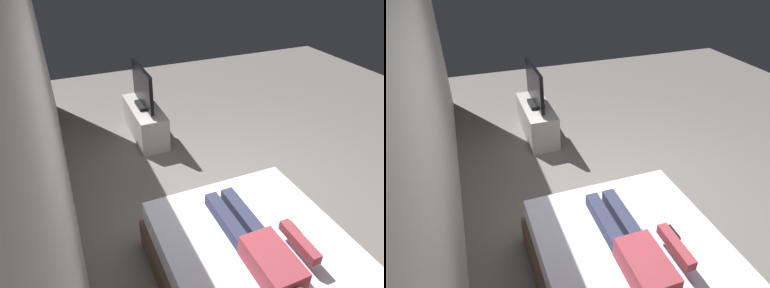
{
  "view_description": "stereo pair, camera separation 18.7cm",
  "coord_description": "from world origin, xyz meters",
  "views": [
    {
      "loc": [
        -2.41,
        1.65,
        2.61
      ],
      "look_at": [
        0.43,
        0.45,
        0.69
      ],
      "focal_mm": 31.35,
      "sensor_mm": 36.0,
      "label": 1
    },
    {
      "loc": [
        -2.48,
        1.47,
        2.61
      ],
      "look_at": [
        0.43,
        0.45,
        0.69
      ],
      "focal_mm": 31.35,
      "sensor_mm": 36.0,
      "label": 2
    }
  ],
  "objects": [
    {
      "name": "tv",
      "position": [
        1.95,
        0.57,
        0.78
      ],
      "size": [
        0.88,
        0.2,
        0.59
      ],
      "color": "black",
      "rests_on": "tv_stand"
    },
    {
      "name": "ground_plane",
      "position": [
        0.0,
        0.0,
        0.0
      ],
      "size": [
        10.0,
        10.0,
        0.0
      ],
      "primitive_type": "plane",
      "color": "slate"
    },
    {
      "name": "person",
      "position": [
        -1.05,
        0.5,
        0.62
      ],
      "size": [
        1.26,
        0.46,
        0.18
      ],
      "color": "#993842",
      "rests_on": "bed"
    },
    {
      "name": "tv_stand",
      "position": [
        1.95,
        0.57,
        0.25
      ],
      "size": [
        1.1,
        0.4,
        0.5
      ],
      "primitive_type": "cube",
      "color": "#B7B2AD",
      "rests_on": "ground"
    },
    {
      "name": "back_wall",
      "position": [
        0.4,
        1.81,
        1.4
      ],
      "size": [
        6.4,
        0.1,
        2.8
      ],
      "primitive_type": "cube",
      "color": "silver",
      "rests_on": "ground"
    },
    {
      "name": "remote",
      "position": [
        -0.9,
        0.09,
        0.55
      ],
      "size": [
        0.15,
        0.04,
        0.02
      ],
      "primitive_type": "cube",
      "color": "black",
      "rests_on": "bed"
    },
    {
      "name": "bed",
      "position": [
        -1.08,
        0.45,
        0.26
      ],
      "size": [
        2.03,
        1.53,
        0.54
      ],
      "color": "brown",
      "rests_on": "ground"
    }
  ]
}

